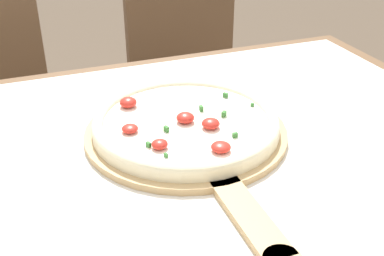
{
  "coord_description": "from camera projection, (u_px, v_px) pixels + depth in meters",
  "views": [
    {
      "loc": [
        -0.19,
        -0.61,
        1.17
      ],
      "look_at": [
        0.06,
        0.06,
        0.77
      ],
      "focal_mm": 45.0,
      "sensor_mm": 36.0,
      "label": 1
    }
  ],
  "objects": [
    {
      "name": "dining_table",
      "position": [
        172.0,
        220.0,
        0.82
      ],
      "size": [
        1.26,
        0.95,
        0.74
      ],
      "color": "brown",
      "rests_on": "ground_plane"
    },
    {
      "name": "towel_cloth",
      "position": [
        170.0,
        168.0,
        0.77
      ],
      "size": [
        1.18,
        0.87,
        0.0
      ],
      "color": "silver",
      "rests_on": "dining_table"
    },
    {
      "name": "pizza_peel",
      "position": [
        190.0,
        138.0,
        0.83
      ],
      "size": [
        0.36,
        0.54,
        0.01
      ],
      "color": "tan",
      "rests_on": "towel_cloth"
    },
    {
      "name": "pizza",
      "position": [
        186.0,
        123.0,
        0.84
      ],
      "size": [
        0.33,
        0.33,
        0.04
      ],
      "color": "beige",
      "rests_on": "pizza_peel"
    },
    {
      "name": "chair_right",
      "position": [
        191.0,
        79.0,
        1.63
      ],
      "size": [
        0.41,
        0.41,
        0.89
      ],
      "rotation": [
        0.0,
        0.0,
        0.02
      ],
      "color": "brown",
      "rests_on": "ground_plane"
    }
  ]
}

